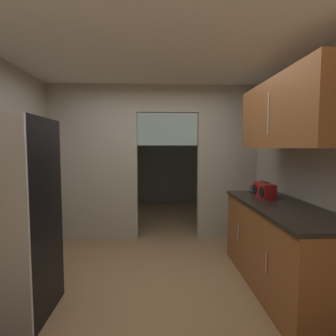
{
  "coord_description": "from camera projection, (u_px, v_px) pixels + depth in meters",
  "views": [
    {
      "loc": [
        0.04,
        -2.85,
        1.56
      ],
      "look_at": [
        0.18,
        0.35,
        1.31
      ],
      "focal_mm": 28.91,
      "sensor_mm": 36.0,
      "label": 1
    }
  ],
  "objects": [
    {
      "name": "ground",
      "position": [
        153.0,
        290.0,
        2.96
      ],
      "size": [
        20.0,
        20.0,
        0.0
      ],
      "primitive_type": "plane",
      "color": "#93704C"
    },
    {
      "name": "kitchen_overhead_slab",
      "position": [
        153.0,
        59.0,
        3.28
      ],
      "size": [
        3.9,
        7.48,
        0.06
      ],
      "primitive_type": "cube",
      "color": "silver"
    },
    {
      "name": "kitchen_partition",
      "position": [
        149.0,
        158.0,
        4.58
      ],
      "size": [
        3.5,
        0.12,
        2.59
      ],
      "color": "#ADA899",
      "rests_on": "ground"
    },
    {
      "name": "adjoining_room_shell",
      "position": [
        155.0,
        158.0,
        6.69
      ],
      "size": [
        3.5,
        3.14,
        2.59
      ],
      "color": "gray",
      "rests_on": "ground"
    },
    {
      "name": "refrigerator",
      "position": [
        5.0,
        219.0,
        2.43
      ],
      "size": [
        0.76,
        0.77,
        1.82
      ],
      "color": "black",
      "rests_on": "ground"
    },
    {
      "name": "lower_cabinet_run",
      "position": [
        281.0,
        247.0,
        2.96
      ],
      "size": [
        0.69,
        1.95,
        0.94
      ],
      "color": "brown",
      "rests_on": "ground"
    },
    {
      "name": "upper_cabinet_counterside",
      "position": [
        285.0,
        113.0,
        2.85
      ],
      "size": [
        0.36,
        1.75,
        0.73
      ],
      "color": "brown"
    },
    {
      "name": "boombox",
      "position": [
        264.0,
        190.0,
        3.33
      ],
      "size": [
        0.16,
        0.37,
        0.21
      ],
      "color": "maroon",
      "rests_on": "lower_cabinet_run"
    },
    {
      "name": "book_stack",
      "position": [
        254.0,
        189.0,
        3.74
      ],
      "size": [
        0.14,
        0.15,
        0.1
      ],
      "color": "black",
      "rests_on": "lower_cabinet_run"
    }
  ]
}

